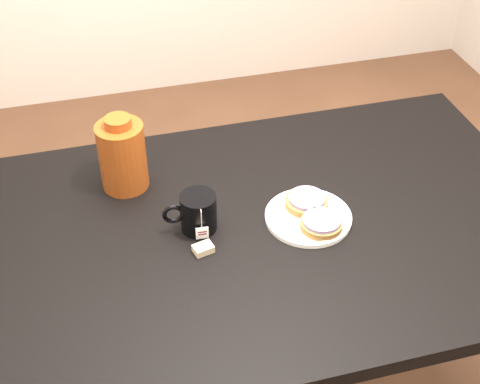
# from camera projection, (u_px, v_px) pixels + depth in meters

# --- Properties ---
(table) EXTENTS (1.40, 0.90, 0.75)m
(table) POSITION_uv_depth(u_px,v_px,m) (270.00, 249.00, 1.67)
(table) COLOR black
(table) RESTS_ON ground_plane
(plate) EXTENTS (0.21, 0.21, 0.02)m
(plate) POSITION_uv_depth(u_px,v_px,m) (308.00, 216.00, 1.63)
(plate) COLOR white
(plate) RESTS_ON table
(bagel_back) EXTENTS (0.13, 0.13, 0.03)m
(bagel_back) POSITION_uv_depth(u_px,v_px,m) (307.00, 201.00, 1.64)
(bagel_back) COLOR brown
(bagel_back) RESTS_ON plate
(bagel_front) EXTENTS (0.11, 0.11, 0.03)m
(bagel_front) POSITION_uv_depth(u_px,v_px,m) (321.00, 223.00, 1.58)
(bagel_front) COLOR brown
(bagel_front) RESTS_ON plate
(mug) EXTENTS (0.13, 0.09, 0.10)m
(mug) POSITION_uv_depth(u_px,v_px,m) (198.00, 212.00, 1.57)
(mug) COLOR black
(mug) RESTS_ON table
(teabag_pouch) EXTENTS (0.05, 0.04, 0.02)m
(teabag_pouch) POSITION_uv_depth(u_px,v_px,m) (203.00, 249.00, 1.54)
(teabag_pouch) COLOR #C6B793
(teabag_pouch) RESTS_ON table
(bagel_package) EXTENTS (0.15, 0.15, 0.20)m
(bagel_package) POSITION_uv_depth(u_px,v_px,m) (122.00, 155.00, 1.68)
(bagel_package) COLOR #60250C
(bagel_package) RESTS_ON table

